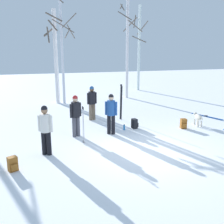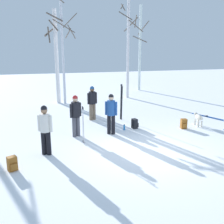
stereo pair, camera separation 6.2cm
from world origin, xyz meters
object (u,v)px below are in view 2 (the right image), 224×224
birch_tree_5 (140,48)px  person_0 (45,127)px  person_1 (111,111)px  dog (198,118)px  person_3 (92,101)px  backpack_2 (184,124)px  ski_pair_lying_1 (207,117)px  birch_tree_3 (63,45)px  birch_tree_2 (56,55)px  person_2 (76,113)px  backpack_0 (135,124)px  ski_poles_0 (83,124)px  ski_pair_planted_0 (121,102)px  water_bottle_1 (124,127)px  birch_tree_4 (128,45)px  backpack_1 (12,164)px

birch_tree_5 → person_0: bearing=-123.9°
person_1 → birch_tree_5: bearing=62.9°
person_0 → dog: (6.94, 1.55, -0.59)m
person_3 → backpack_2: (3.68, -2.54, -0.77)m
person_0 → ski_pair_lying_1: bearing=18.7°
birch_tree_3 → birch_tree_5: birch_tree_3 is taller
birch_tree_2 → birch_tree_5: birch_tree_5 is taller
person_1 → birch_tree_2: birch_tree_2 is taller
person_0 → dog: size_ratio=1.93×
person_2 → backpack_0: person_2 is taller
person_3 → ski_poles_0: person_3 is taller
dog → ski_pair_planted_0: bearing=147.5°
water_bottle_1 → birch_tree_5: bearing=65.2°
ski_poles_0 → dog: bearing=8.8°
birch_tree_5 → dog: bearing=-96.7°
backpack_2 → birch_tree_4: bearing=90.0°
backpack_2 → water_bottle_1: (-2.66, 0.51, -0.10)m
ski_pair_lying_1 → water_bottle_1: bearing=-169.0°
ski_pair_planted_0 → water_bottle_1: ski_pair_planted_0 is taller
person_3 → backpack_2: bearing=-34.7°
backpack_1 → ski_poles_0: bearing=34.4°
person_0 → ski_pair_planted_0: size_ratio=0.95×
person_3 → backpack_2: person_3 is taller
water_bottle_1 → birch_tree_4: (2.66, 7.27, 3.61)m
person_1 → birch_tree_4: size_ratio=0.24×
dog → ski_pair_planted_0: 3.74m
ski_poles_0 → backpack_0: (2.55, 1.27, -0.55)m
ski_poles_0 → birch_tree_4: birch_tree_4 is taller
ski_pair_lying_1 → birch_tree_2: (-7.31, 5.78, 3.10)m
ski_pair_lying_1 → water_bottle_1: size_ratio=6.89×
backpack_1 → birch_tree_5: (9.19, 13.14, 3.36)m
ski_poles_0 → backpack_2: 4.76m
person_1 → backpack_2: person_1 is taller
dog → person_1: bearing=-179.2°
birch_tree_3 → backpack_0: bearing=-68.6°
person_2 → ski_pair_lying_1: 7.28m
ski_pair_planted_0 → backpack_1: size_ratio=4.10×
person_1 → dog: 4.27m
backpack_1 → water_bottle_1: backpack_1 is taller
ski_pair_planted_0 → water_bottle_1: (-0.40, -1.69, -0.78)m
person_0 → person_1: 3.09m
person_0 → person_2: 2.02m
dog → backpack_1: size_ratio=2.02×
ski_pair_planted_0 → birch_tree_2: 6.17m
person_0 → water_bottle_1: size_ratio=6.86×
person_2 → ski_poles_0: (0.15, -0.91, -0.21)m
person_0 → backpack_2: 6.26m
backpack_0 → ski_poles_0: bearing=-153.5°
person_0 → backpack_1: bearing=-136.6°
person_0 → person_2: bearing=52.1°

